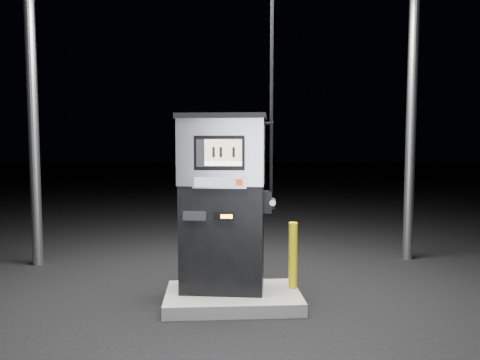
{
  "coord_description": "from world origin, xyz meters",
  "views": [
    {
      "loc": [
        -0.26,
        -5.46,
        1.93
      ],
      "look_at": [
        0.08,
        0.0,
        1.49
      ],
      "focal_mm": 35.0,
      "sensor_mm": 36.0,
      "label": 1
    }
  ],
  "objects": [
    {
      "name": "pump_island",
      "position": [
        0.0,
        0.0,
        0.07
      ],
      "size": [
        1.6,
        1.0,
        0.15
      ],
      "primitive_type": "cube",
      "color": "slate",
      "rests_on": "ground"
    },
    {
      "name": "fuel_dispenser",
      "position": [
        -0.12,
        0.1,
        1.24
      ],
      "size": [
        1.2,
        0.77,
        4.39
      ],
      "rotation": [
        0.0,
        0.0,
        -0.14
      ],
      "color": "black",
      "rests_on": "pump_island"
    },
    {
      "name": "bollard_right",
      "position": [
        0.74,
        0.11,
        0.56
      ],
      "size": [
        0.11,
        0.11,
        0.81
      ],
      "primitive_type": "cylinder",
      "rotation": [
        0.0,
        0.0,
        -0.01
      ],
      "color": "yellow",
      "rests_on": "pump_island"
    },
    {
      "name": "ground",
      "position": [
        0.0,
        0.0,
        0.0
      ],
      "size": [
        80.0,
        80.0,
        0.0
      ],
      "primitive_type": "plane",
      "color": "black",
      "rests_on": "ground"
    },
    {
      "name": "bollard_left",
      "position": [
        -0.59,
        -0.0,
        0.63
      ],
      "size": [
        0.14,
        0.14,
        0.96
      ],
      "primitive_type": "cylinder",
      "rotation": [
        0.0,
        0.0,
        -0.06
      ],
      "color": "yellow",
      "rests_on": "pump_island"
    }
  ]
}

